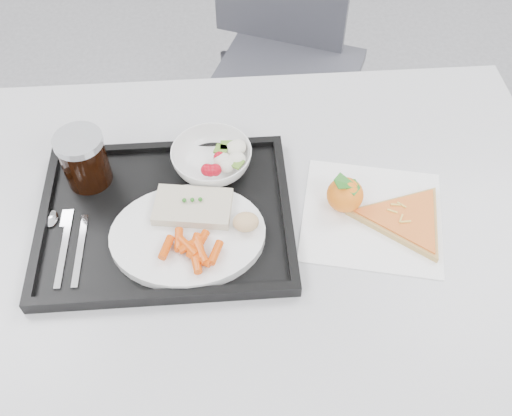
# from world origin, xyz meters

# --- Properties ---
(table) EXTENTS (1.20, 0.80, 0.75)m
(table) POSITION_xyz_m (0.00, 0.30, 0.68)
(table) COLOR #BDBDC0
(table) RESTS_ON ground
(chair) EXTENTS (0.55, 0.56, 0.93)m
(chair) POSITION_xyz_m (0.16, 1.12, 0.54)
(chair) COLOR #36373E
(chair) RESTS_ON ground
(tray) EXTENTS (0.45, 0.35, 0.03)m
(tray) POSITION_xyz_m (-0.15, 0.30, 0.76)
(tray) COLOR black
(tray) RESTS_ON table
(dinner_plate) EXTENTS (0.27, 0.27, 0.02)m
(dinner_plate) POSITION_xyz_m (-0.11, 0.25, 0.77)
(dinner_plate) COLOR white
(dinner_plate) RESTS_ON tray
(fish_fillet) EXTENTS (0.15, 0.10, 0.03)m
(fish_fillet) POSITION_xyz_m (-0.09, 0.30, 0.79)
(fish_fillet) COLOR beige
(fish_fillet) RESTS_ON dinner_plate
(bread_roll) EXTENTS (0.05, 0.05, 0.03)m
(bread_roll) POSITION_xyz_m (-0.00, 0.25, 0.80)
(bread_roll) COLOR #DDC785
(bread_roll) RESTS_ON dinner_plate
(salad_bowl) EXTENTS (0.15, 0.15, 0.05)m
(salad_bowl) POSITION_xyz_m (-0.06, 0.41, 0.79)
(salad_bowl) COLOR white
(salad_bowl) RESTS_ON tray
(cola_glass) EXTENTS (0.09, 0.09, 0.11)m
(cola_glass) POSITION_xyz_m (-0.29, 0.40, 0.82)
(cola_glass) COLOR black
(cola_glass) RESTS_ON tray
(cutlery) EXTENTS (0.08, 0.17, 0.01)m
(cutlery) POSITION_xyz_m (-0.32, 0.27, 0.77)
(cutlery) COLOR silver
(cutlery) RESTS_ON tray
(napkin) EXTENTS (0.30, 0.29, 0.00)m
(napkin) POSITION_xyz_m (0.23, 0.29, 0.75)
(napkin) COLOR white
(napkin) RESTS_ON table
(tangerine) EXTENTS (0.09, 0.09, 0.07)m
(tangerine) POSITION_xyz_m (0.18, 0.31, 0.79)
(tangerine) COLOR orange
(tangerine) RESTS_ON napkin
(pizza_slice) EXTENTS (0.26, 0.26, 0.02)m
(pizza_slice) POSITION_xyz_m (0.29, 0.27, 0.76)
(pizza_slice) COLOR #E2A668
(pizza_slice) RESTS_ON napkin
(carrot_pile) EXTENTS (0.11, 0.09, 0.02)m
(carrot_pile) POSITION_xyz_m (-0.09, 0.21, 0.80)
(carrot_pile) COLOR #DA4608
(carrot_pile) RESTS_ON dinner_plate
(salad_contents) EXTENTS (0.09, 0.09, 0.03)m
(salad_contents) POSITION_xyz_m (-0.03, 0.40, 0.80)
(salad_contents) COLOR #AB0818
(salad_contents) RESTS_ON salad_bowl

